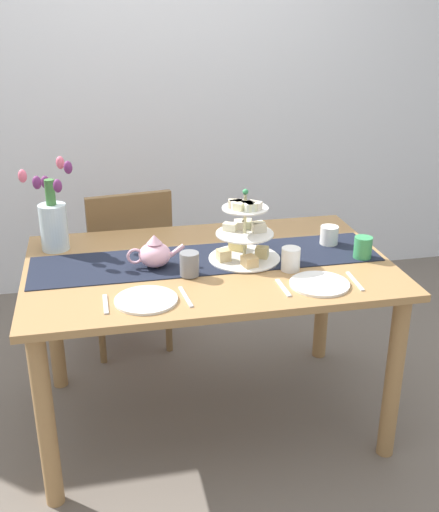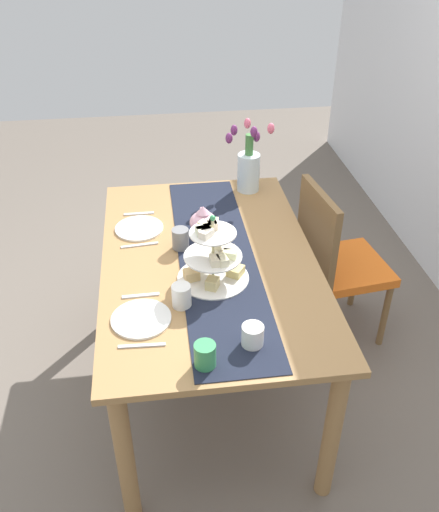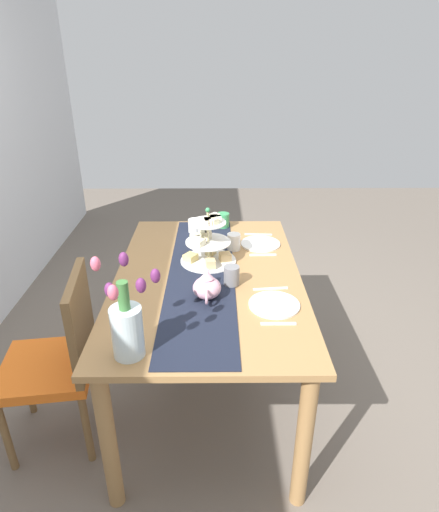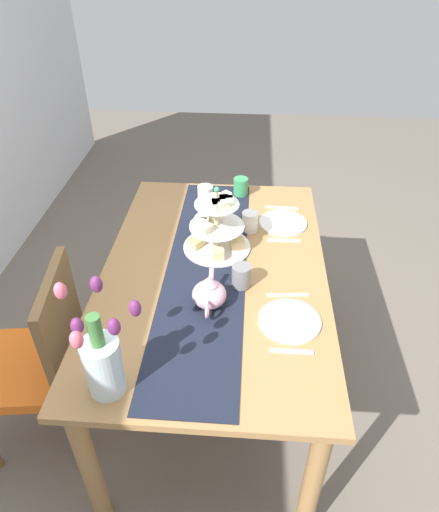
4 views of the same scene
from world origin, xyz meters
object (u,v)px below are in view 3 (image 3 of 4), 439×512
dining_table (208,294)px  fork_right (263,255)px  fork_left (278,324)px  dinner_plate_right (260,244)px  chair_left (60,355)px  tulip_vase (127,324)px  mug_white_text (234,242)px  dinner_plate_left (274,305)px  knife_right (258,234)px  tiered_cake_stand (208,243)px  knife_left (270,289)px  teapot (207,287)px  mug_grey (232,275)px  cream_jug (195,226)px  mug_orange (223,220)px

dining_table → fork_right: size_ratio=9.99×
fork_left → dinner_plate_right: (0.81, 0.00, 0.00)m
fork_left → chair_left: bearing=82.2°
chair_left → tulip_vase: tulip_vase is taller
dining_table → tulip_vase: bearing=155.5°
mug_white_text → dinner_plate_left: bearing=-165.0°
knife_right → tiered_cake_stand: bearing=140.3°
tiered_cake_stand → knife_left: tiered_cake_stand is taller
teapot → mug_white_text: 0.55m
dinner_plate_right → teapot: bearing=153.1°
dining_table → knife_left: knife_left is taller
knife_right → fork_right: bearing=180.0°
dinner_plate_left → dinner_plate_right: 0.66m
tiered_cake_stand → mug_grey: (-0.25, -0.12, -0.06)m
dining_table → tiered_cake_stand: size_ratio=4.93×
cream_jug → mug_grey: (-0.66, -0.21, 0.01)m
chair_left → tulip_vase: bearing=-128.4°
dinner_plate_left → knife_right: size_ratio=1.35×
dinner_plate_right → mug_orange: (0.27, 0.21, 0.04)m
tulip_vase → tiered_cake_stand: bearing=-20.0°
fork_left → fork_right: (0.66, 0.00, 0.00)m
dinner_plate_right → chair_left: bearing=123.8°
dining_table → tulip_vase: 0.73m
fork_left → mug_orange: 1.10m
fork_left → dinner_plate_right: dinner_plate_right is taller
tulip_vase → fork_right: bearing=-34.5°
tiered_cake_stand → fork_right: (0.08, -0.30, -0.11)m
cream_jug → knife_right: size_ratio=0.50×
dinner_plate_right → fork_right: dinner_plate_right is taller
fork_right → knife_right: bearing=0.0°
dinner_plate_left → fork_right: size_ratio=1.53×
knife_left → tiered_cake_stand: bearing=45.7°
dining_table → mug_orange: mug_orange is taller
tiered_cake_stand → mug_white_text: tiered_cake_stand is taller
teapot → knife_left: 0.32m
fork_left → knife_right: 0.95m
dinner_plate_left → knife_left: dinner_plate_left is taller
tiered_cake_stand → fork_left: (-0.59, -0.30, -0.11)m
dinner_plate_right → mug_orange: bearing=38.6°
knife_right → teapot: bearing=157.8°
tiered_cake_stand → dinner_plate_right: size_ratio=1.32×
chair_left → tiered_cake_stand: size_ratio=2.99×
mug_white_text → mug_orange: same height
knife_right → mug_grey: bearing=163.2°
cream_jug → mug_grey: size_ratio=0.89×
mug_white_text → mug_orange: bearing=9.3°
mug_white_text → knife_left: bearing=-160.5°
chair_left → cream_jug: size_ratio=10.71×
dining_table → fork_left: 0.54m
teapot → fork_right: teapot is taller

